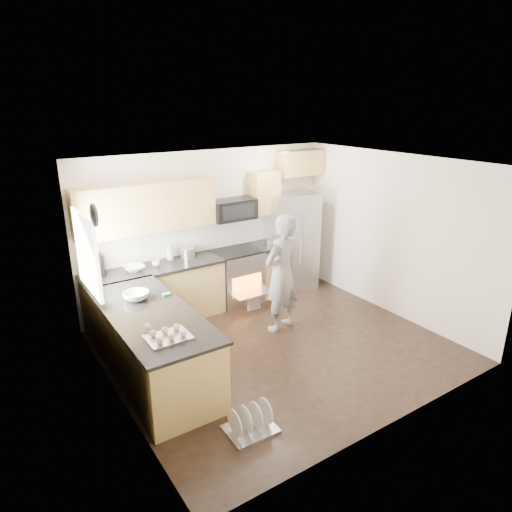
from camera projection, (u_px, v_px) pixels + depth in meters
ground at (278, 347)px, 6.53m from camera, size 4.50×4.50×0.00m
room_shell at (277, 235)px, 5.98m from camera, size 4.54×4.04×2.62m
back_cabinet_run at (185, 257)px, 7.29m from camera, size 4.45×0.64×2.50m
peninsula at (153, 345)px, 5.66m from camera, size 0.96×2.36×1.03m
stove_range at (237, 264)px, 7.83m from camera, size 0.76×0.97×1.79m
refrigerator at (290, 241)px, 8.36m from camera, size 0.99×0.83×1.80m
person at (282, 274)px, 6.78m from camera, size 0.75×0.59×1.81m
dish_rack at (250, 424)px, 4.86m from camera, size 0.54×0.43×0.33m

